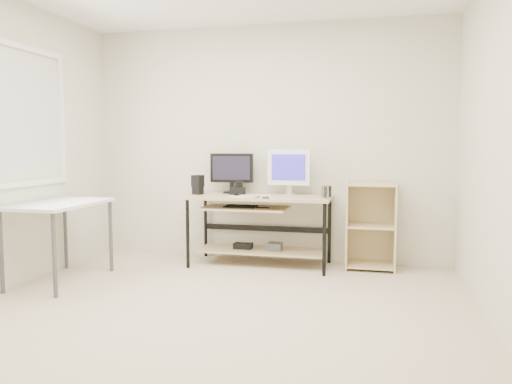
{
  "coord_description": "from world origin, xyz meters",
  "views": [
    {
      "loc": [
        1.17,
        -3.46,
        1.28
      ],
      "look_at": [
        0.04,
        1.3,
        0.82
      ],
      "focal_mm": 35.0,
      "sensor_mm": 36.0,
      "label": 1
    }
  ],
  "objects_px": {
    "shelf_unit": "(371,225)",
    "audio_controller": "(239,188)",
    "side_table": "(59,211)",
    "white_imac": "(289,169)",
    "desk": "(258,215)",
    "black_monitor": "(232,170)"
  },
  "relations": [
    {
      "from": "audio_controller",
      "to": "desk",
      "type": "bearing_deg",
      "value": 1.27
    },
    {
      "from": "black_monitor",
      "to": "audio_controller",
      "type": "relative_size",
      "value": 3.25
    },
    {
      "from": "black_monitor",
      "to": "white_imac",
      "type": "relative_size",
      "value": 0.99
    },
    {
      "from": "desk",
      "to": "white_imac",
      "type": "xyz_separation_m",
      "value": [
        0.3,
        0.15,
        0.49
      ]
    },
    {
      "from": "desk",
      "to": "audio_controller",
      "type": "bearing_deg",
      "value": 169.04
    },
    {
      "from": "shelf_unit",
      "to": "white_imac",
      "type": "xyz_separation_m",
      "value": [
        -0.87,
        -0.01,
        0.58
      ]
    },
    {
      "from": "desk",
      "to": "side_table",
      "type": "xyz_separation_m",
      "value": [
        -1.65,
        -1.06,
        0.13
      ]
    },
    {
      "from": "black_monitor",
      "to": "audio_controller",
      "type": "xyz_separation_m",
      "value": [
        0.12,
        -0.15,
        -0.18
      ]
    },
    {
      "from": "audio_controller",
      "to": "black_monitor",
      "type": "bearing_deg",
      "value": 142.09
    },
    {
      "from": "desk",
      "to": "audio_controller",
      "type": "distance_m",
      "value": 0.36
    },
    {
      "from": "white_imac",
      "to": "audio_controller",
      "type": "relative_size",
      "value": 3.3
    },
    {
      "from": "white_imac",
      "to": "audio_controller",
      "type": "bearing_deg",
      "value": -165.62
    },
    {
      "from": "black_monitor",
      "to": "desk",
      "type": "bearing_deg",
      "value": -30.89
    },
    {
      "from": "desk",
      "to": "side_table",
      "type": "height_order",
      "value": "same"
    },
    {
      "from": "desk",
      "to": "side_table",
      "type": "distance_m",
      "value": 1.97
    },
    {
      "from": "side_table",
      "to": "white_imac",
      "type": "distance_m",
      "value": 2.33
    },
    {
      "from": "desk",
      "to": "black_monitor",
      "type": "xyz_separation_m",
      "value": [
        -0.34,
        0.19,
        0.46
      ]
    },
    {
      "from": "shelf_unit",
      "to": "audio_controller",
      "type": "distance_m",
      "value": 1.45
    },
    {
      "from": "side_table",
      "to": "white_imac",
      "type": "xyz_separation_m",
      "value": [
        1.96,
        1.21,
        0.36
      ]
    },
    {
      "from": "shelf_unit",
      "to": "audio_controller",
      "type": "height_order",
      "value": "shelf_unit"
    },
    {
      "from": "black_monitor",
      "to": "white_imac",
      "type": "distance_m",
      "value": 0.65
    },
    {
      "from": "white_imac",
      "to": "desk",
      "type": "bearing_deg",
      "value": -150.95
    }
  ]
}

